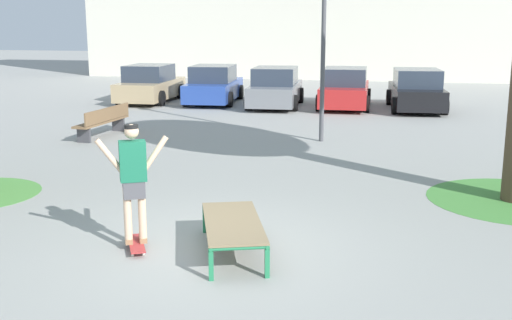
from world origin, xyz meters
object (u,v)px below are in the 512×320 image
at_px(skate_box, 233,224).
at_px(car_black, 416,91).
at_px(car_tan, 150,85).
at_px(car_red, 345,89).
at_px(park_bench, 103,121).
at_px(car_blue, 214,86).
at_px(skater, 133,175).
at_px(skateboard, 136,244).
at_px(car_grey, 275,88).

xyz_separation_m(skate_box, car_black, (2.92, 15.76, 0.28)).
height_order(skate_box, car_tan, car_tan).
relative_size(car_red, park_bench, 1.75).
bearing_deg(car_blue, skate_box, -72.98).
relative_size(skate_box, skater, 1.21).
distance_m(skater, park_bench, 9.36).
bearing_deg(skater, skateboard, -62.69).
height_order(skate_box, skater, skater).
bearing_deg(skateboard, car_tan, 111.04).
relative_size(car_tan, car_blue, 0.99).
relative_size(skateboard, car_red, 0.19).
bearing_deg(skate_box, car_grey, 98.48).
height_order(car_blue, car_red, same).
xyz_separation_m(skater, car_black, (4.28, 15.91, -0.38)).
bearing_deg(car_black, skateboard, -105.07).
relative_size(skateboard, skater, 0.47).
bearing_deg(car_red, car_tan, 179.53).
xyz_separation_m(skateboard, car_blue, (-3.57, 16.29, 0.61)).
distance_m(car_blue, car_grey, 2.68).
relative_size(car_tan, car_grey, 0.99).
bearing_deg(car_blue, car_red, -2.84).
distance_m(car_blue, park_bench, 8.13).
distance_m(skate_box, car_tan, 17.64).
distance_m(car_tan, car_red, 7.85).
xyz_separation_m(skater, car_grey, (-0.95, 15.72, -0.38)).
distance_m(car_grey, car_red, 2.63).
bearing_deg(car_grey, car_black, 2.10).
xyz_separation_m(skate_box, skateboard, (-1.37, -0.15, -0.34)).
bearing_deg(car_black, car_red, 177.45).
height_order(skate_box, park_bench, park_bench).
relative_size(skater, car_red, 0.40).
distance_m(skate_box, skateboard, 1.42).
height_order(skateboard, car_blue, car_blue).
bearing_deg(car_blue, car_grey, -12.26).
xyz_separation_m(car_tan, car_blue, (2.62, 0.20, 0.00)).
distance_m(skateboard, car_blue, 16.69).
bearing_deg(skate_box, park_bench, 125.85).
bearing_deg(car_red, car_blue, 177.16).
distance_m(car_blue, car_red, 5.24).
bearing_deg(car_grey, skate_box, -81.52).
bearing_deg(skate_box, car_tan, 115.37).
bearing_deg(car_red, car_grey, -173.27).
bearing_deg(car_black, park_bench, -138.60).
bearing_deg(car_grey, park_bench, -114.98).
bearing_deg(car_blue, car_tan, -175.74).
xyz_separation_m(skate_box, park_bench, (-5.82, 8.05, 0.03)).
bearing_deg(car_tan, skate_box, -64.63).
bearing_deg(park_bench, car_grey, 65.02).
distance_m(skater, car_black, 16.48).
height_order(car_tan, car_red, same).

